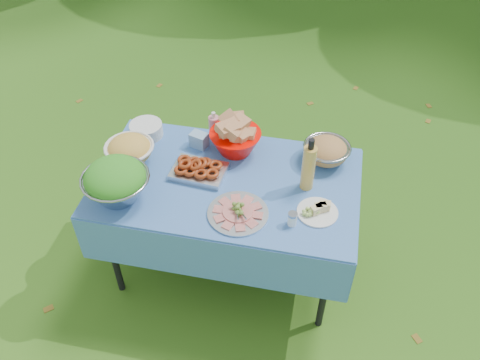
% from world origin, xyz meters
% --- Properties ---
extents(ground, '(80.00, 80.00, 0.00)m').
position_xyz_m(ground, '(0.00, 0.00, 0.00)').
color(ground, '#0D3409').
rests_on(ground, ground).
extents(picnic_table, '(1.46, 0.86, 0.76)m').
position_xyz_m(picnic_table, '(0.00, 0.00, 0.38)').
color(picnic_table, '#739ADC').
rests_on(picnic_table, ground).
extents(salad_bowl, '(0.46, 0.46, 0.23)m').
position_xyz_m(salad_bowl, '(-0.54, -0.24, 0.88)').
color(salad_bowl, '#999CA2').
rests_on(salad_bowl, picnic_table).
extents(pasta_bowl_white, '(0.36, 0.36, 0.16)m').
position_xyz_m(pasta_bowl_white, '(-0.58, 0.06, 0.84)').
color(pasta_bowl_white, silver).
rests_on(pasta_bowl_white, picnic_table).
extents(plate_stack, '(0.23, 0.23, 0.08)m').
position_xyz_m(plate_stack, '(-0.57, 0.30, 0.80)').
color(plate_stack, silver).
rests_on(plate_stack, picnic_table).
extents(wipes_box, '(0.12, 0.10, 0.09)m').
position_xyz_m(wipes_box, '(-0.23, 0.26, 0.81)').
color(wipes_box, '#7AA1C6').
rests_on(wipes_box, picnic_table).
extents(sanitizer_bottle, '(0.08, 0.08, 0.18)m').
position_xyz_m(sanitizer_bottle, '(-0.16, 0.36, 0.85)').
color(sanitizer_bottle, '#CD7683').
rests_on(sanitizer_bottle, picnic_table).
extents(bread_bowl, '(0.32, 0.32, 0.20)m').
position_xyz_m(bread_bowl, '(-0.01, 0.26, 0.86)').
color(bread_bowl, '#FB0900').
rests_on(bread_bowl, picnic_table).
extents(pasta_bowl_steel, '(0.28, 0.28, 0.14)m').
position_xyz_m(pasta_bowl_steel, '(0.52, 0.29, 0.83)').
color(pasta_bowl_steel, '#999CA2').
rests_on(pasta_bowl_steel, picnic_table).
extents(fried_tray, '(0.31, 0.23, 0.07)m').
position_xyz_m(fried_tray, '(-0.16, 0.02, 0.80)').
color(fried_tray, silver).
rests_on(fried_tray, picnic_table).
extents(charcuterie_platter, '(0.39, 0.39, 0.07)m').
position_xyz_m(charcuterie_platter, '(0.11, -0.23, 0.80)').
color(charcuterie_platter, silver).
rests_on(charcuterie_platter, picnic_table).
extents(oil_bottle, '(0.08, 0.08, 0.33)m').
position_xyz_m(oil_bottle, '(0.44, 0.04, 0.93)').
color(oil_bottle, gold).
rests_on(oil_bottle, picnic_table).
extents(cheese_plate, '(0.26, 0.26, 0.06)m').
position_xyz_m(cheese_plate, '(0.52, -0.14, 0.79)').
color(cheese_plate, silver).
rests_on(cheese_plate, picnic_table).
extents(shaker, '(0.06, 0.06, 0.08)m').
position_xyz_m(shaker, '(0.40, -0.25, 0.80)').
color(shaker, white).
rests_on(shaker, picnic_table).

